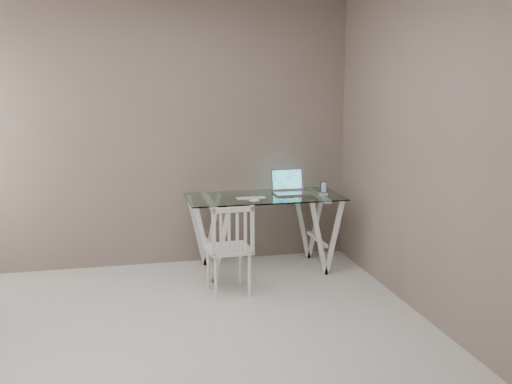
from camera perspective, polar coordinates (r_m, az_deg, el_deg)
room at (r=4.18m, az=-8.22°, el=7.31°), size 4.50×4.52×2.71m
desk at (r=6.31m, az=0.72°, el=-3.59°), size 1.50×0.70×0.75m
chair at (r=5.60m, az=-2.30°, el=-4.77°), size 0.39×0.39×0.82m
laptop at (r=6.39m, az=2.97°, el=0.41°), size 0.33×0.29×0.23m
keyboard at (r=6.10m, az=-0.44°, el=-0.56°), size 0.29×0.13×0.01m
mouse at (r=5.95m, az=-0.14°, el=-0.75°), size 0.10×0.06×0.03m
phone_dock at (r=6.33m, az=6.03°, el=0.08°), size 0.07×0.07×0.13m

